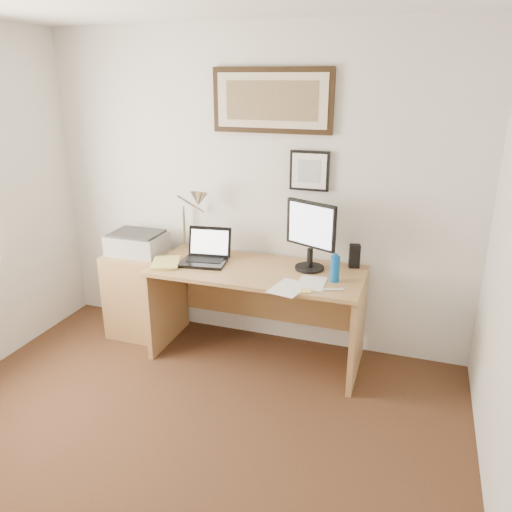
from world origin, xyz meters
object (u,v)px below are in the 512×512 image
at_px(laptop, 206,255).
at_px(lcd_monitor, 311,232).
at_px(side_cabinet, 140,294).
at_px(desk, 260,293).
at_px(water_bottle, 335,269).
at_px(printer, 137,243).
at_px(book, 152,263).

relative_size(laptop, lcd_monitor, 0.71).
distance_m(side_cabinet, desk, 1.08).
height_order(desk, laptop, laptop).
distance_m(water_bottle, lcd_monitor, 0.34).
bearing_deg(desk, lcd_monitor, 4.45).
distance_m(water_bottle, printer, 1.68).
relative_size(side_cabinet, laptop, 1.98).
bearing_deg(desk, water_bottle, -13.20).
height_order(book, lcd_monitor, lcd_monitor).
bearing_deg(lcd_monitor, laptop, -172.83).
distance_m(book, lcd_monitor, 1.24).
xyz_separation_m(book, printer, (-0.28, 0.25, 0.06)).
distance_m(side_cabinet, water_bottle, 1.74).
xyz_separation_m(side_cabinet, book, (0.27, -0.22, 0.40)).
distance_m(water_bottle, book, 1.40).
relative_size(desk, laptop, 4.33).
relative_size(side_cabinet, book, 2.62).
distance_m(side_cabinet, book, 0.53).
bearing_deg(printer, side_cabinet, -78.55).
xyz_separation_m(water_bottle, book, (-1.39, -0.11, -0.08)).
height_order(book, desk, book).
height_order(water_bottle, desk, water_bottle).
bearing_deg(printer, desk, -0.02).
relative_size(water_bottle, book, 0.67).
relative_size(side_cabinet, printer, 1.66).
height_order(book, laptop, laptop).
xyz_separation_m(side_cabinet, printer, (-0.01, 0.04, 0.45)).
height_order(lcd_monitor, printer, lcd_monitor).
distance_m(lcd_monitor, printer, 1.47).
bearing_deg(side_cabinet, printer, 101.45).
bearing_deg(lcd_monitor, water_bottle, -37.50).
distance_m(book, desk, 0.87).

